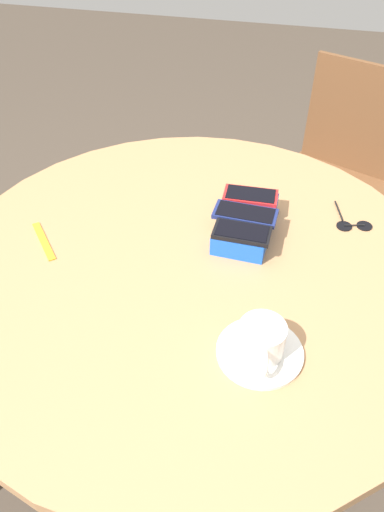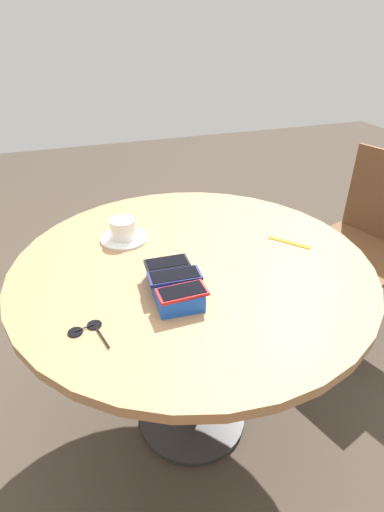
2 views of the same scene
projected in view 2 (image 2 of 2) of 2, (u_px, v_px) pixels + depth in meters
The scene contains 11 objects.
ground_plane at pixel (192, 417), 1.61m from camera, with size 8.00×8.00×0.00m, color #42382D.
round_table at pixel (192, 289), 1.28m from camera, with size 1.09×1.09×0.74m.
phone_box at pixel (174, 286), 1.08m from camera, with size 0.21×0.13×0.05m.
phone_red at pixel (182, 292), 1.01m from camera, with size 0.07×0.13×0.01m.
phone_navy at pixel (175, 276), 1.07m from camera, with size 0.07×0.14×0.01m.
phone_black at pixel (167, 263), 1.12m from camera, with size 0.07×0.13×0.01m.
saucer at pixel (124, 238), 1.34m from camera, with size 0.16×0.16×0.01m, color silver.
coffee_cup at pixel (123, 228), 1.32m from camera, with size 0.11×0.08×0.07m.
lanyard_strap at pixel (289, 242), 1.32m from camera, with size 0.14×0.02×0.00m, color orange.
sunglasses at pixel (87, 330), 0.96m from camera, with size 0.11×0.09×0.01m.
chair_far_side at pixel (363, 245), 1.87m from camera, with size 0.57×0.57×0.87m.
Camera 2 is at (-0.98, 0.33, 1.40)m, focal length 28.00 mm.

